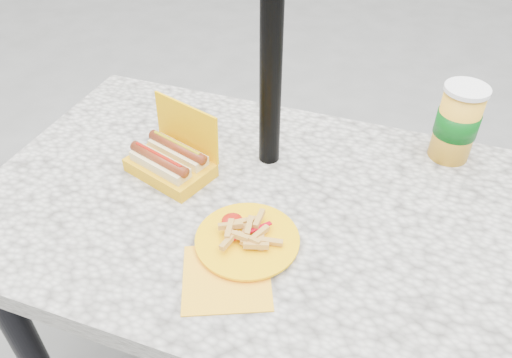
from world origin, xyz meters
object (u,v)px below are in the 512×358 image
(fries_plate, at_px, (245,242))
(soda_cup, at_px, (457,123))
(umbrella_pole, at_px, (272,21))
(hotdog_box, at_px, (171,160))

(fries_plate, height_order, soda_cup, soda_cup)
(soda_cup, bearing_deg, umbrella_pole, -158.88)
(fries_plate, xyz_separation_m, soda_cup, (0.37, 0.45, 0.09))
(umbrella_pole, height_order, fries_plate, umbrella_pole)
(hotdog_box, height_order, soda_cup, soda_cup)
(umbrella_pole, xyz_separation_m, fries_plate, (0.05, -0.29, -0.34))
(umbrella_pole, distance_m, soda_cup, 0.51)
(umbrella_pole, bearing_deg, soda_cup, 21.12)
(umbrella_pole, distance_m, hotdog_box, 0.39)
(fries_plate, distance_m, soda_cup, 0.59)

